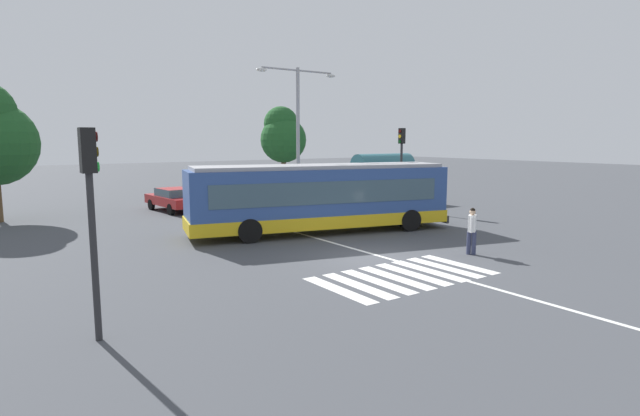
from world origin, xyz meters
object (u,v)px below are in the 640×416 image
(pedestrian_crossing_street, at_px, (472,228))
(bus_stop_shelter, at_px, (383,166))
(city_transit_bus, at_px, (320,198))
(twin_arm_street_lamp, at_px, (298,123))
(traffic_light_near_corner, at_px, (91,199))
(parked_car_silver, at_px, (217,196))
(parked_car_white, at_px, (262,193))
(traffic_light_far_corner, at_px, (401,156))
(background_tree_right, at_px, (283,135))
(parked_car_red, at_px, (174,198))

(pedestrian_crossing_street, xyz_separation_m, bus_stop_shelter, (7.62, 13.35, 1.45))
(city_transit_bus, relative_size, twin_arm_street_lamp, 1.52)
(traffic_light_near_corner, bearing_deg, city_transit_bus, 34.60)
(parked_car_silver, bearing_deg, city_transit_bus, -87.18)
(parked_car_white, relative_size, traffic_light_near_corner, 1.06)
(traffic_light_far_corner, bearing_deg, parked_car_silver, 140.53)
(bus_stop_shelter, height_order, background_tree_right, background_tree_right)
(parked_car_red, bearing_deg, traffic_light_near_corner, -113.23)
(pedestrian_crossing_street, distance_m, traffic_light_far_corner, 11.92)
(parked_car_red, bearing_deg, pedestrian_crossing_street, -73.34)
(traffic_light_far_corner, xyz_separation_m, twin_arm_street_lamp, (-5.94, 1.96, 1.81))
(city_transit_bus, bearing_deg, parked_car_white, 76.62)
(parked_car_white, bearing_deg, city_transit_bus, -103.38)
(city_transit_bus, height_order, pedestrian_crossing_street, city_transit_bus)
(parked_car_silver, relative_size, bus_stop_shelter, 1.06)
(pedestrian_crossing_street, height_order, parked_car_silver, pedestrian_crossing_street)
(parked_car_silver, height_order, bus_stop_shelter, bus_stop_shelter)
(parked_car_red, xyz_separation_m, traffic_light_near_corner, (-7.70, -17.94, 2.20))
(pedestrian_crossing_street, bearing_deg, background_tree_right, 77.98)
(traffic_light_near_corner, height_order, background_tree_right, background_tree_right)
(pedestrian_crossing_street, relative_size, parked_car_silver, 0.37)
(parked_car_silver, bearing_deg, traffic_light_near_corner, -120.13)
(pedestrian_crossing_street, distance_m, parked_car_red, 17.97)
(city_transit_bus, xyz_separation_m, bus_stop_shelter, (9.63, 6.59, 0.83))
(traffic_light_far_corner, distance_m, twin_arm_street_lamp, 6.51)
(parked_car_silver, distance_m, traffic_light_near_corner, 20.69)
(traffic_light_far_corner, bearing_deg, parked_car_white, 129.90)
(city_transit_bus, bearing_deg, pedestrian_crossing_street, -73.41)
(traffic_light_near_corner, relative_size, background_tree_right, 0.66)
(parked_car_white, distance_m, traffic_light_near_corner, 22.06)
(city_transit_bus, relative_size, traffic_light_near_corner, 2.77)
(parked_car_silver, height_order, twin_arm_street_lamp, twin_arm_street_lamp)
(parked_car_white, bearing_deg, parked_car_silver, 174.64)
(parked_car_silver, height_order, traffic_light_near_corner, traffic_light_near_corner)
(parked_car_silver, height_order, traffic_light_far_corner, traffic_light_far_corner)
(parked_car_red, bearing_deg, city_transit_bus, -73.30)
(bus_stop_shelter, relative_size, twin_arm_street_lamp, 0.55)
(pedestrian_crossing_street, distance_m, background_tree_right, 21.76)
(parked_car_red, height_order, traffic_light_near_corner, traffic_light_near_corner)
(parked_car_silver, relative_size, traffic_light_near_corner, 1.07)
(pedestrian_crossing_street, height_order, background_tree_right, background_tree_right)
(city_transit_bus, xyz_separation_m, pedestrian_crossing_street, (2.01, -6.76, -0.62))
(parked_car_silver, bearing_deg, parked_car_red, 176.87)
(city_transit_bus, relative_size, parked_car_white, 2.62)
(traffic_light_near_corner, relative_size, twin_arm_street_lamp, 0.55)
(parked_car_silver, height_order, parked_car_white, same)
(parked_car_silver, distance_m, bus_stop_shelter, 10.92)
(city_transit_bus, height_order, traffic_light_far_corner, traffic_light_far_corner)
(parked_car_red, relative_size, background_tree_right, 0.70)
(parked_car_white, bearing_deg, traffic_light_near_corner, -127.04)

